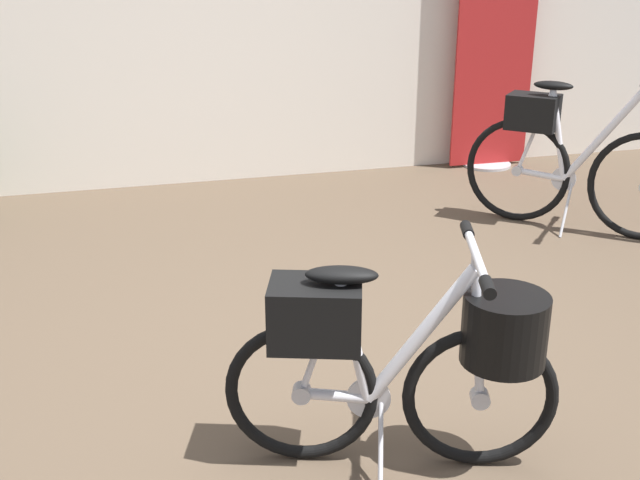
# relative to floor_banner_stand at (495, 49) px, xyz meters

# --- Properties ---
(ground_plane) EXTENTS (7.49, 7.49, 0.00)m
(ground_plane) POSITION_rel_floor_banner_stand_xyz_m (-2.03, -2.75, -0.86)
(ground_plane) COLOR brown
(floor_banner_stand) EXTENTS (0.60, 0.36, 1.89)m
(floor_banner_stand) POSITION_rel_floor_banner_stand_xyz_m (0.00, 0.00, 0.00)
(floor_banner_stand) COLOR #B7B7BC
(floor_banner_stand) RESTS_ON ground_plane
(folding_bike_foreground) EXTENTS (1.01, 0.54, 0.74)m
(folding_bike_foreground) POSITION_rel_floor_banner_stand_xyz_m (-1.88, -3.20, -0.46)
(folding_bike_foreground) COLOR black
(folding_bike_foreground) RESTS_ON ground_plane
(display_bike_left) EXTENTS (1.00, 0.94, 0.93)m
(display_bike_left) POSITION_rel_floor_banner_stand_xyz_m (-0.19, -1.35, -0.43)
(display_bike_left) COLOR black
(display_bike_left) RESTS_ON ground_plane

